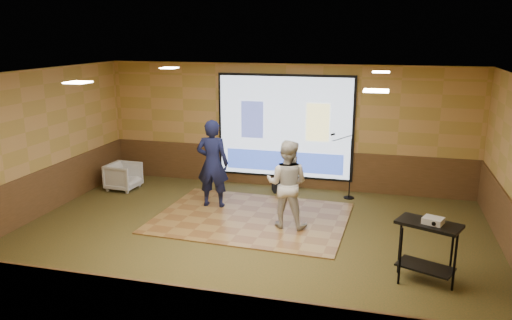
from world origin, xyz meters
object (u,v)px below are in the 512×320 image
(player_right, at_px, (287,184))
(av_table, at_px, (427,241))
(banquet_chair, at_px, (123,176))
(duffel_bag, at_px, (283,185))
(player_left, at_px, (213,163))
(mic_stand, at_px, (347,177))
(projector_screen, at_px, (285,128))
(projector, at_px, (433,221))
(dance_floor, at_px, (252,218))

(player_right, bearing_deg, av_table, 150.37)
(banquet_chair, distance_m, duffel_bag, 3.87)
(player_left, relative_size, duffel_bag, 3.83)
(player_right, relative_size, mic_stand, 1.13)
(banquet_chair, bearing_deg, projector_screen, -68.30)
(player_right, relative_size, projector, 6.13)
(dance_floor, bearing_deg, duffel_bag, 82.48)
(projector_screen, bearing_deg, dance_floor, -94.87)
(mic_stand, relative_size, duffel_bag, 3.04)
(av_table, bearing_deg, projector_screen, 126.05)
(projector_screen, distance_m, duffel_bag, 1.37)
(dance_floor, relative_size, player_left, 2.01)
(projector_screen, bearing_deg, player_right, -77.24)
(projector, bearing_deg, banquet_chair, 177.46)
(dance_floor, xyz_separation_m, mic_stand, (1.77, 1.83, 0.48))
(player_right, bearing_deg, duffel_bag, -73.16)
(player_right, relative_size, av_table, 1.79)
(player_left, relative_size, player_right, 1.11)
(banquet_chair, height_order, duffel_bag, banquet_chair)
(mic_stand, bearing_deg, player_left, -155.18)
(av_table, bearing_deg, dance_floor, 149.75)
(projector, height_order, banquet_chair, projector)
(mic_stand, bearing_deg, player_right, -116.41)
(banquet_chair, bearing_deg, player_right, -104.14)
(projector_screen, bearing_deg, duffel_bag, -80.89)
(player_right, relative_size, banquet_chair, 2.40)
(banquet_chair, bearing_deg, projector, -110.14)
(player_right, xyz_separation_m, mic_stand, (0.99, 2.11, -0.39))
(duffel_bag, bearing_deg, projector, -51.70)
(projector_screen, height_order, projector, projector_screen)
(mic_stand, bearing_deg, duffel_bag, 174.40)
(av_table, bearing_deg, player_right, 146.89)
(av_table, relative_size, banquet_chair, 1.34)
(projector_screen, xyz_separation_m, duffel_bag, (0.06, -0.37, -1.32))
(projector, bearing_deg, player_right, 168.42)
(projector, bearing_deg, projector_screen, 147.76)
(player_right, distance_m, duffel_bag, 2.40)
(projector_screen, bearing_deg, av_table, -53.95)
(dance_floor, relative_size, mic_stand, 2.53)
(dance_floor, xyz_separation_m, player_left, (-0.99, 0.47, 0.97))
(player_right, xyz_separation_m, projector, (2.53, -1.64, 0.12))
(projector_screen, height_order, mic_stand, projector_screen)
(player_right, distance_m, mic_stand, 2.37)
(projector_screen, height_order, dance_floor, projector_screen)
(player_left, bearing_deg, duffel_bag, -134.69)
(player_left, xyz_separation_m, projector, (4.30, -2.40, 0.02))
(projector_screen, relative_size, player_left, 1.74)
(player_left, distance_m, duffel_bag, 2.10)
(projector, relative_size, banquet_chair, 0.39)
(projector_screen, distance_m, player_left, 2.25)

